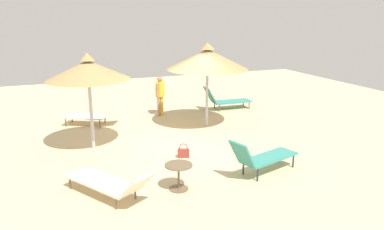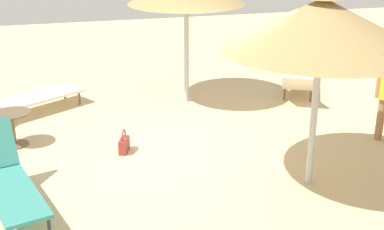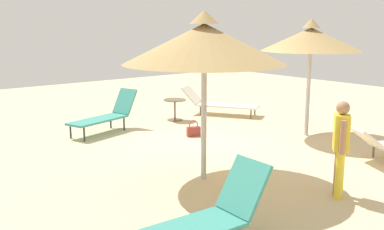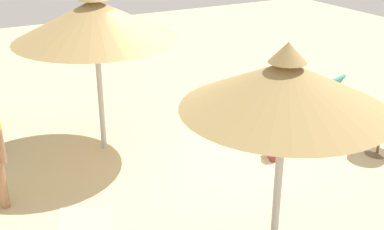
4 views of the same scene
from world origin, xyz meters
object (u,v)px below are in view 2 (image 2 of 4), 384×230
object	(u,v)px
lounge_chair_front	(26,97)
handbag	(124,144)
lounge_chair_far_left	(299,80)
parasol_umbrella_back	(322,24)
side_table_round	(13,123)
lounge_chair_center	(8,179)

from	to	relation	value
lounge_chair_front	handbag	bearing A→B (deg)	35.35
lounge_chair_far_left	lounge_chair_front	distance (m)	5.60
parasol_umbrella_back	handbag	bearing A→B (deg)	-125.80
lounge_chair_far_left	side_table_round	world-z (taller)	lounge_chair_far_left
lounge_chair_center	lounge_chair_front	distance (m)	3.63
parasol_umbrella_back	handbag	world-z (taller)	parasol_umbrella_back
lounge_chair_front	handbag	xyz separation A→B (m)	(2.23, 1.58, -0.21)
parasol_umbrella_back	lounge_chair_front	xyz separation A→B (m)	(-3.98, -4.01, -1.98)
parasol_umbrella_back	lounge_chair_far_left	world-z (taller)	parasol_umbrella_back
parasol_umbrella_back	lounge_chair_front	bearing A→B (deg)	-134.79
lounge_chair_far_left	side_table_round	size ratio (longest dim) A/B	3.31
lounge_chair_center	side_table_round	distance (m)	2.15
side_table_round	parasol_umbrella_back	bearing A→B (deg)	59.02
parasol_umbrella_back	lounge_chair_front	world-z (taller)	parasol_umbrella_back
lounge_chair_center	lounge_chair_front	bearing A→B (deg)	178.16
handbag	lounge_chair_far_left	bearing A→B (deg)	115.29
lounge_chair_far_left	side_table_round	bearing A→B (deg)	-78.78
handbag	parasol_umbrella_back	bearing A→B (deg)	54.20
lounge_chair_far_left	side_table_round	distance (m)	5.86
lounge_chair_far_left	lounge_chair_front	xyz separation A→B (m)	(-0.34, -5.59, -0.01)
handbag	lounge_chair_front	bearing A→B (deg)	-144.65
lounge_chair_far_left	lounge_chair_center	xyz separation A→B (m)	(3.29, -5.71, 0.09)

